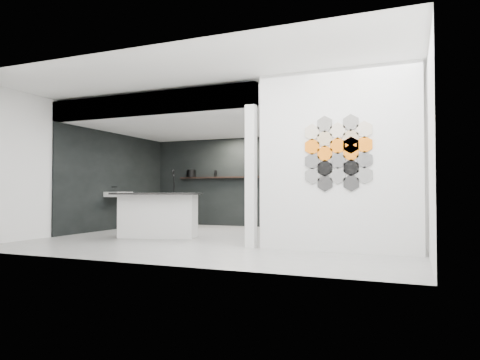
% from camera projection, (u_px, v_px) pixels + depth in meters
% --- Properties ---
extents(floor, '(7.00, 6.00, 0.01)m').
position_uv_depth(floor, '(229.00, 239.00, 8.25)').
color(floor, gray).
extents(partition_panel, '(2.45, 0.15, 2.80)m').
position_uv_depth(partition_panel, '(337.00, 160.00, 6.53)').
color(partition_panel, silver).
rests_on(partition_panel, floor).
extents(bay_clad_back, '(4.40, 0.04, 2.35)m').
position_uv_depth(bay_clad_back, '(229.00, 182.00, 11.52)').
color(bay_clad_back, black).
rests_on(bay_clad_back, floor).
extents(bay_clad_left, '(0.04, 4.00, 2.35)m').
position_uv_depth(bay_clad_left, '(116.00, 181.00, 10.50)').
color(bay_clad_left, black).
rests_on(bay_clad_left, floor).
extents(bulkhead, '(4.40, 4.00, 0.40)m').
position_uv_depth(bulkhead, '(195.00, 120.00, 9.73)').
color(bulkhead, silver).
rests_on(bulkhead, corner_column).
extents(corner_column, '(0.16, 0.16, 2.35)m').
position_uv_depth(corner_column, '(251.00, 176.00, 7.05)').
color(corner_column, silver).
rests_on(corner_column, floor).
extents(fascia_beam, '(4.40, 0.16, 0.40)m').
position_uv_depth(fascia_beam, '(146.00, 104.00, 7.95)').
color(fascia_beam, silver).
rests_on(fascia_beam, corner_column).
extents(wall_basin, '(0.40, 0.60, 0.12)m').
position_uv_depth(wall_basin, '(119.00, 194.00, 10.22)').
color(wall_basin, silver).
rests_on(wall_basin, bay_clad_left).
extents(display_shelf, '(3.00, 0.15, 0.04)m').
position_uv_depth(display_shelf, '(231.00, 177.00, 11.39)').
color(display_shelf, black).
rests_on(display_shelf, bay_clad_back).
extents(kitchen_island, '(1.84, 1.17, 1.37)m').
position_uv_depth(kitchen_island, '(158.00, 214.00, 8.56)').
color(kitchen_island, silver).
rests_on(kitchen_island, floor).
extents(stockpot, '(0.32, 0.32, 0.20)m').
position_uv_depth(stockpot, '(191.00, 173.00, 11.84)').
color(stockpot, black).
rests_on(stockpot, display_shelf).
extents(kettle, '(0.23, 0.23, 0.17)m').
position_uv_depth(kettle, '(263.00, 173.00, 11.05)').
color(kettle, black).
rests_on(kettle, display_shelf).
extents(glass_bowl, '(0.18, 0.18, 0.11)m').
position_uv_depth(glass_bowl, '(279.00, 174.00, 10.89)').
color(glass_bowl, gray).
rests_on(glass_bowl, display_shelf).
extents(glass_vase, '(0.15, 0.15, 0.16)m').
position_uv_depth(glass_vase, '(279.00, 173.00, 10.89)').
color(glass_vase, gray).
rests_on(glass_vase, display_shelf).
extents(bottle_dark, '(0.07, 0.07, 0.17)m').
position_uv_depth(bottle_dark, '(215.00, 174.00, 11.56)').
color(bottle_dark, black).
rests_on(bottle_dark, display_shelf).
extents(utensil_cup, '(0.07, 0.07, 0.09)m').
position_uv_depth(utensil_cup, '(194.00, 175.00, 11.80)').
color(utensil_cup, black).
rests_on(utensil_cup, display_shelf).
extents(hex_tile_cluster, '(1.04, 0.02, 1.16)m').
position_uv_depth(hex_tile_cluster, '(338.00, 153.00, 6.44)').
color(hex_tile_cluster, silver).
rests_on(hex_tile_cluster, partition_panel).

